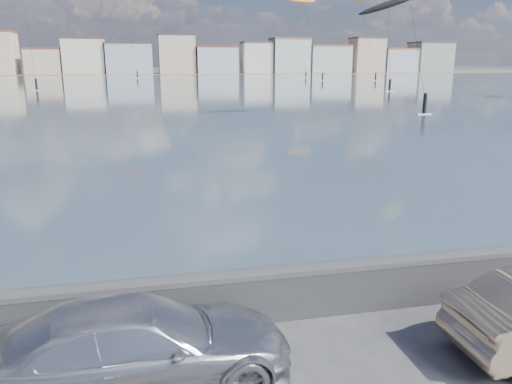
{
  "coord_description": "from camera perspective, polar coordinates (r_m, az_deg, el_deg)",
  "views": [
    {
      "loc": [
        -1.13,
        -5.73,
        4.84
      ],
      "look_at": [
        1.0,
        4.0,
        2.2
      ],
      "focal_mm": 35.0,
      "sensor_mm": 36.0,
      "label": 1
    }
  ],
  "objects": [
    {
      "name": "kitesurfer_4",
      "position": [
        140.06,
        5.35,
        20.79
      ],
      "size": [
        7.58,
        16.24,
        20.86
      ],
      "color": "orange",
      "rests_on": "ground"
    },
    {
      "name": "far_shore_strip",
      "position": [
        205.79,
        -12.34,
        13.15
      ],
      "size": [
        500.0,
        60.0,
        0.0
      ],
      "primitive_type": "cube",
      "color": "#4C473D",
      "rests_on": "ground"
    },
    {
      "name": "seawall",
      "position": [
        9.51,
        -4.31,
        -11.8
      ],
      "size": [
        400.0,
        0.36,
        1.08
      ],
      "color": "#28282B",
      "rests_on": "ground"
    },
    {
      "name": "kitesurfer_5",
      "position": [
        90.35,
        14.89,
        19.92
      ],
      "size": [
        9.94,
        10.01,
        16.0
      ],
      "color": "black",
      "rests_on": "ground"
    },
    {
      "name": "far_buildings",
      "position": [
        191.75,
        -12.01,
        14.87
      ],
      "size": [
        240.79,
        13.26,
        14.6
      ],
      "color": "beige",
      "rests_on": "ground"
    },
    {
      "name": "bay_water",
      "position": [
        97.36,
        -11.9,
        11.67
      ],
      "size": [
        500.0,
        177.0,
        0.0
      ],
      "primitive_type": "cube",
      "color": "#354C59",
      "rests_on": "ground"
    },
    {
      "name": "car_silver",
      "position": [
        8.05,
        -13.23,
        -16.73
      ],
      "size": [
        4.77,
        2.15,
        1.36
      ],
      "primitive_type": "imported",
      "rotation": [
        0.0,
        0.0,
        1.63
      ],
      "color": "#B6B7BC",
      "rests_on": "ground"
    }
  ]
}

